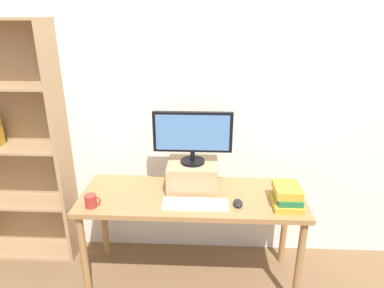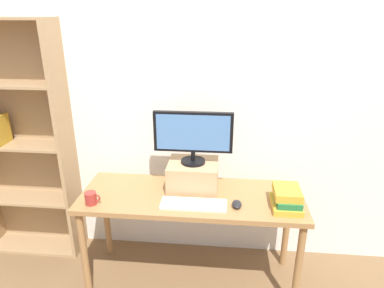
# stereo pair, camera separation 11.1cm
# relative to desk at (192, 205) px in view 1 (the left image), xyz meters

# --- Properties ---
(ground_plane) EXTENTS (12.00, 12.00, 0.00)m
(ground_plane) POSITION_rel_desk_xyz_m (0.00, 0.00, -0.67)
(ground_plane) COLOR brown
(back_wall) EXTENTS (7.00, 0.08, 2.60)m
(back_wall) POSITION_rel_desk_xyz_m (0.00, 0.45, 0.63)
(back_wall) COLOR silver
(back_wall) RESTS_ON ground_plane
(desk) EXTENTS (1.59, 0.58, 0.76)m
(desk) POSITION_rel_desk_xyz_m (0.00, 0.00, 0.00)
(desk) COLOR #9E7042
(desk) RESTS_ON ground_plane
(bookshelf_unit) EXTENTS (0.83, 0.28, 1.95)m
(bookshelf_unit) POSITION_rel_desk_xyz_m (-1.45, 0.30, 0.32)
(bookshelf_unit) COLOR tan
(bookshelf_unit) RESTS_ON ground_plane
(riser_box) EXTENTS (0.36, 0.31, 0.20)m
(riser_box) POSITION_rel_desk_xyz_m (-0.00, 0.12, 0.19)
(riser_box) COLOR tan
(riser_box) RESTS_ON desk
(computer_monitor) EXTENTS (0.56, 0.18, 0.38)m
(computer_monitor) POSITION_rel_desk_xyz_m (-0.00, 0.12, 0.50)
(computer_monitor) COLOR black
(computer_monitor) RESTS_ON riser_box
(keyboard) EXTENTS (0.45, 0.15, 0.02)m
(keyboard) POSITION_rel_desk_xyz_m (0.03, -0.15, 0.10)
(keyboard) COLOR silver
(keyboard) RESTS_ON desk
(computer_mouse) EXTENTS (0.06, 0.10, 0.04)m
(computer_mouse) POSITION_rel_desk_xyz_m (0.32, -0.13, 0.10)
(computer_mouse) COLOR black
(computer_mouse) RESTS_ON desk
(book_stack) EXTENTS (0.19, 0.26, 0.14)m
(book_stack) POSITION_rel_desk_xyz_m (0.65, -0.09, 0.15)
(book_stack) COLOR gold
(book_stack) RESTS_ON desk
(coffee_mug) EXTENTS (0.11, 0.08, 0.09)m
(coffee_mug) POSITION_rel_desk_xyz_m (-0.67, -0.19, 0.13)
(coffee_mug) COLOR #9E2D28
(coffee_mug) RESTS_ON desk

